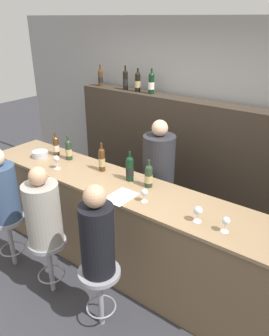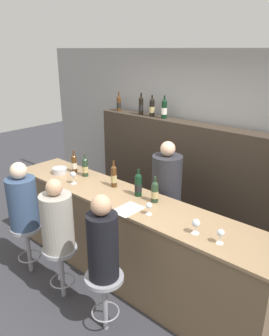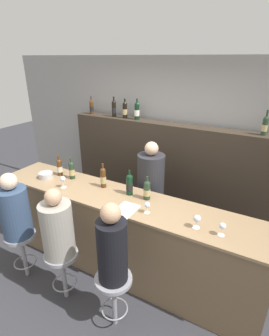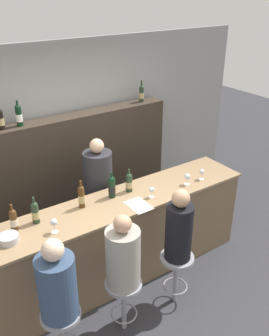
{
  "view_description": "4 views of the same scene",
  "coord_description": "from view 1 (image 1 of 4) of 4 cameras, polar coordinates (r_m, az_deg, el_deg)",
  "views": [
    {
      "loc": [
        1.89,
        -1.94,
        2.58
      ],
      "look_at": [
        0.17,
        0.36,
        1.25
      ],
      "focal_mm": 35.0,
      "sensor_mm": 36.0,
      "label": 1
    },
    {
      "loc": [
        2.23,
        -2.06,
        2.59
      ],
      "look_at": [
        0.18,
        0.23,
        1.47
      ],
      "focal_mm": 35.0,
      "sensor_mm": 36.0,
      "label": 2
    },
    {
      "loc": [
        1.47,
        -1.94,
        2.57
      ],
      "look_at": [
        0.21,
        0.28,
        1.49
      ],
      "focal_mm": 28.0,
      "sensor_mm": 36.0,
      "label": 3
    },
    {
      "loc": [
        -1.78,
        -2.73,
        3.26
      ],
      "look_at": [
        0.23,
        0.22,
        1.46
      ],
      "focal_mm": 40.0,
      "sensor_mm": 36.0,
      "label": 4
    }
  ],
  "objects": [
    {
      "name": "back_bar_cabinet",
      "position": [
        4.39,
        8.17,
        1.16
      ],
      "size": [
        3.21,
        0.28,
        1.67
      ],
      "color": "#382D23",
      "rests_on": "ground_plane"
    },
    {
      "name": "wine_bottle_counter_2",
      "position": [
        3.52,
        -5.71,
        1.51
      ],
      "size": [
        0.07,
        0.07,
        0.32
      ],
      "color": "#4C2D14",
      "rests_on": "bar_counter"
    },
    {
      "name": "bar_stool_right",
      "position": [
        3.02,
        -6.05,
        -19.24
      ],
      "size": [
        0.37,
        0.37,
        0.62
      ],
      "color": "gray",
      "rests_on": "ground_plane"
    },
    {
      "name": "bar_stool_middle",
      "position": [
        3.41,
        -14.76,
        -13.94
      ],
      "size": [
        0.37,
        0.37,
        0.62
      ],
      "color": "gray",
      "rests_on": "ground_plane"
    },
    {
      "name": "bar_counter",
      "position": [
        3.58,
        -2.78,
        -10.15
      ],
      "size": [
        3.41,
        0.64,
        1.06
      ],
      "color": "brown",
      "rests_on": "ground_plane"
    },
    {
      "name": "wine_bottle_counter_4",
      "position": [
        3.18,
        2.47,
        -1.36
      ],
      "size": [
        0.08,
        0.08,
        0.28
      ],
      "color": "#233823",
      "rests_on": "bar_counter"
    },
    {
      "name": "metal_bowl",
      "position": [
        4.05,
        -16.1,
        2.34
      ],
      "size": [
        0.19,
        0.19,
        0.07
      ],
      "color": "#B7B7BC",
      "rests_on": "bar_counter"
    },
    {
      "name": "bar_stool_left",
      "position": [
        3.88,
        -21.09,
        -9.72
      ],
      "size": [
        0.37,
        0.37,
        0.62
      ],
      "color": "gray",
      "rests_on": "ground_plane"
    },
    {
      "name": "guest_seated_middle",
      "position": [
        3.15,
        -15.68,
        -7.29
      ],
      "size": [
        0.33,
        0.33,
        0.78
      ],
      "color": "gray",
      "rests_on": "bar_stool_middle"
    },
    {
      "name": "guest_seated_left",
      "position": [
        3.64,
        -22.22,
        -3.52
      ],
      "size": [
        0.34,
        0.34,
        0.8
      ],
      "color": "#334766",
      "rests_on": "bar_stool_left"
    },
    {
      "name": "wine_glass_0",
      "position": [
        3.66,
        -13.44,
        1.48
      ],
      "size": [
        0.07,
        0.07,
        0.15
      ],
      "color": "silver",
      "rests_on": "bar_counter"
    },
    {
      "name": "wall_back",
      "position": [
        4.42,
        9.98,
        7.65
      ],
      "size": [
        6.4,
        0.05,
        2.6
      ],
      "color": "#9E9E9E",
      "rests_on": "ground_plane"
    },
    {
      "name": "wine_bottle_backbar_1",
      "position": [
        4.61,
        -1.59,
        15.11
      ],
      "size": [
        0.07,
        0.07,
        0.32
      ],
      "color": "black",
      "rests_on": "back_bar_cabinet"
    },
    {
      "name": "bartender",
      "position": [
        3.79,
        4.06,
        -4.32
      ],
      "size": [
        0.35,
        0.35,
        1.6
      ],
      "color": "#28282D",
      "rests_on": "ground_plane"
    },
    {
      "name": "tasting_menu",
      "position": [
        3.05,
        -2.38,
        -5.0
      ],
      "size": [
        0.21,
        0.3,
        0.0
      ],
      "color": "white",
      "rests_on": "bar_counter"
    },
    {
      "name": "wine_bottle_backbar_3",
      "position": [
        4.36,
        2.96,
        14.56
      ],
      "size": [
        0.08,
        0.08,
        0.32
      ],
      "color": "black",
      "rests_on": "back_bar_cabinet"
    },
    {
      "name": "wine_bottle_counter_0",
      "position": [
        4.03,
        -13.52,
        3.8
      ],
      "size": [
        0.07,
        0.07,
        0.29
      ],
      "color": "#4C2D14",
      "rests_on": "bar_counter"
    },
    {
      "name": "wine_glass_3",
      "position": [
        2.63,
        15.64,
        -8.95
      ],
      "size": [
        0.06,
        0.06,
        0.13
      ],
      "color": "silver",
      "rests_on": "bar_counter"
    },
    {
      "name": "wine_glass_1",
      "position": [
        2.94,
        1.75,
        -4.35
      ],
      "size": [
        0.06,
        0.06,
        0.13
      ],
      "color": "silver",
      "rests_on": "bar_counter"
    },
    {
      "name": "wine_bottle_counter_3",
      "position": [
        3.3,
        -0.83,
        -0.07
      ],
      "size": [
        0.08,
        0.08,
        0.31
      ],
      "color": "black",
      "rests_on": "bar_counter"
    },
    {
      "name": "wine_bottle_backbar_0",
      "position": [
        4.91,
        -5.94,
        15.41
      ],
      "size": [
        0.07,
        0.07,
        0.3
      ],
      "color": "#4C2D14",
      "rests_on": "back_bar_cabinet"
    },
    {
      "name": "wine_glass_2",
      "position": [
        2.71,
        11.01,
        -7.39
      ],
      "size": [
        0.07,
        0.07,
        0.14
      ],
      "color": "silver",
      "rests_on": "bar_counter"
    },
    {
      "name": "ground_plane",
      "position": [
        3.74,
        -5.7,
        -18.91
      ],
      "size": [
        16.0,
        16.0,
        0.0
      ],
      "primitive_type": "plane",
      "color": "#333338"
    },
    {
      "name": "wine_bottle_backbar_2",
      "position": [
        4.49,
        0.57,
        14.8
      ],
      "size": [
        0.07,
        0.07,
        0.3
      ],
      "color": "black",
      "rests_on": "back_bar_cabinet"
    },
    {
      "name": "guest_seated_right",
      "position": [
        2.7,
        -6.53,
        -11.62
      ],
      "size": [
        0.28,
        0.28,
        0.82
      ],
      "color": "black",
      "rests_on": "bar_stool_right"
    },
    {
      "name": "wine_bottle_counter_1",
      "position": [
        3.87,
        -11.4,
        3.17
      ],
      "size": [
        0.08,
        0.08,
        0.29
      ],
      "color": "#233823",
      "rests_on": "bar_counter"
    }
  ]
}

